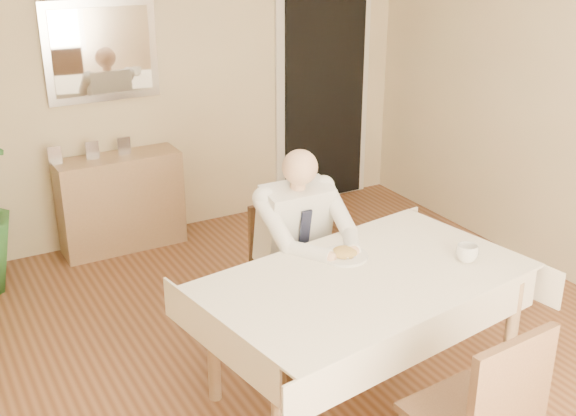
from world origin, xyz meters
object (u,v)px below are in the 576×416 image
chair_far (285,260)px  sideboard (121,202)px  dining_table (365,289)px  chair_near (485,412)px  seated_man (308,244)px  coffee_mug (467,253)px

chair_far → sideboard: 1.77m
dining_table → sideboard: (-0.55, 2.56, -0.29)m
chair_near → seated_man: bearing=83.8°
seated_man → sideboard: seated_man is taller
seated_man → coffee_mug: (0.57, -0.72, 0.11)m
coffee_mug → sideboard: coffee_mug is taller
chair_near → dining_table: bearing=82.7°
chair_far → coffee_mug: coffee_mug is taller
dining_table → chair_near: chair_near is taller
coffee_mug → sideboard: bearing=112.7°
seated_man → sideboard: size_ratio=1.30×
dining_table → seated_man: seated_man is taller
chair_far → chair_near: chair_near is taller
seated_man → sideboard: 2.06m
dining_table → coffee_mug: (0.57, -0.13, 0.13)m
chair_far → seated_man: seated_man is taller
coffee_mug → dining_table: bearing=167.0°
chair_far → dining_table: bearing=-90.0°
chair_far → chair_near: bearing=-91.5°
dining_table → sideboard: sideboard is taller
coffee_mug → chair_far: bearing=119.5°
chair_near → coffee_mug: size_ratio=8.10×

